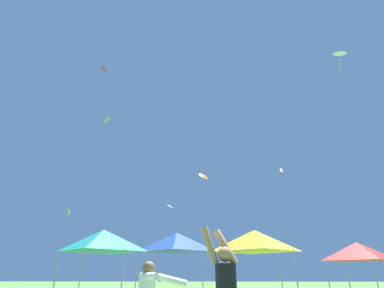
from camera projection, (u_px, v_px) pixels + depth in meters
name	position (u px, v px, depth m)	size (l,w,h in m)	color
canopy_tent_teal	(103.00, 240.00, 14.88)	(3.16, 3.16, 3.38)	#9E9EA3
canopy_tent_blue	(177.00, 242.00, 18.72)	(3.48, 3.48, 3.73)	#9E9EA3
canopy_tent_yellow	(255.00, 241.00, 15.22)	(3.19, 3.19, 3.41)	#9E9EA3
canopy_tent_red	(358.00, 251.00, 14.71)	(2.62, 2.62, 2.80)	#9E9EA3
kite_magenta_box	(281.00, 171.00, 34.26)	(0.39, 0.59, 1.45)	#D6389E
kite_white_delta	(340.00, 54.00, 36.48)	(1.87, 1.86, 2.79)	white
kite_cyan_delta	(170.00, 207.00, 26.42)	(0.83, 0.86, 1.32)	#2DB7CC
kite_lime_box	(68.00, 212.00, 36.68)	(0.42, 0.24, 0.62)	#75D138
kite_red_diamond	(104.00, 69.00, 33.16)	(0.74, 0.60, 0.50)	red
kite_orange_delta	(204.00, 176.00, 35.09)	(1.51, 1.50, 0.93)	orange
kite_lime_delta	(106.00, 120.00, 27.60)	(0.68, 0.79, 0.54)	#75D138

